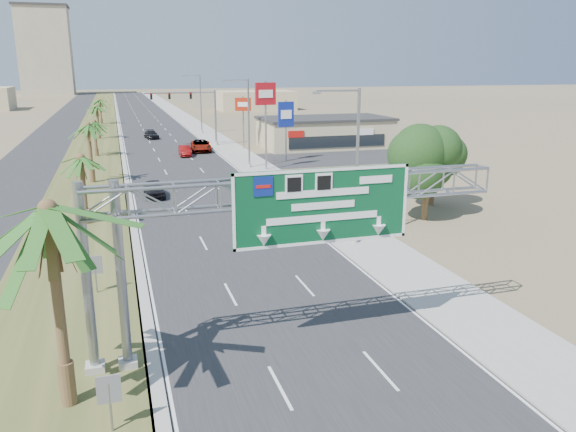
# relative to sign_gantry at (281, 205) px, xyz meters

# --- Properties ---
(road) EXTENTS (12.00, 300.00, 0.02)m
(road) POSITION_rel_sign_gantry_xyz_m (1.06, 100.07, -6.05)
(road) COLOR #28282B
(road) RESTS_ON ground
(sidewalk_right) EXTENTS (4.00, 300.00, 0.10)m
(sidewalk_right) POSITION_rel_sign_gantry_xyz_m (9.56, 100.07, -6.01)
(sidewalk_right) COLOR #9E9B93
(sidewalk_right) RESTS_ON ground
(median_grass) EXTENTS (7.00, 300.00, 0.12)m
(median_grass) POSITION_rel_sign_gantry_xyz_m (-8.94, 100.07, -6.00)
(median_grass) COLOR #434D22
(median_grass) RESTS_ON ground
(opposing_road) EXTENTS (8.00, 300.00, 0.02)m
(opposing_road) POSITION_rel_sign_gantry_xyz_m (-15.94, 100.07, -6.05)
(opposing_road) COLOR #28282B
(opposing_road) RESTS_ON ground
(sign_gantry) EXTENTS (16.75, 1.24, 7.50)m
(sign_gantry) POSITION_rel_sign_gantry_xyz_m (0.00, 0.00, 0.00)
(sign_gantry) COLOR gray
(sign_gantry) RESTS_ON ground
(palm_near) EXTENTS (5.70, 5.70, 8.35)m
(palm_near) POSITION_rel_sign_gantry_xyz_m (-8.14, -1.93, 0.87)
(palm_near) COLOR brown
(palm_near) RESTS_ON ground
(palm_row_b) EXTENTS (3.99, 3.99, 5.95)m
(palm_row_b) POSITION_rel_sign_gantry_xyz_m (-8.44, 22.07, -1.16)
(palm_row_b) COLOR brown
(palm_row_b) RESTS_ON ground
(palm_row_c) EXTENTS (3.99, 3.99, 6.75)m
(palm_row_c) POSITION_rel_sign_gantry_xyz_m (-8.44, 38.07, -0.39)
(palm_row_c) COLOR brown
(palm_row_c) RESTS_ON ground
(palm_row_d) EXTENTS (3.99, 3.99, 5.45)m
(palm_row_d) POSITION_rel_sign_gantry_xyz_m (-8.44, 56.07, -1.64)
(palm_row_d) COLOR brown
(palm_row_d) RESTS_ON ground
(palm_row_e) EXTENTS (3.99, 3.99, 6.15)m
(palm_row_e) POSITION_rel_sign_gantry_xyz_m (-8.44, 75.07, -0.97)
(palm_row_e) COLOR brown
(palm_row_e) RESTS_ON ground
(palm_row_f) EXTENTS (3.99, 3.99, 5.75)m
(palm_row_f) POSITION_rel_sign_gantry_xyz_m (-8.44, 100.07, -1.35)
(palm_row_f) COLOR brown
(palm_row_f) RESTS_ON ground
(streetlight_near) EXTENTS (3.27, 0.44, 10.00)m
(streetlight_near) POSITION_rel_sign_gantry_xyz_m (8.36, 12.07, -1.36)
(streetlight_near) COLOR gray
(streetlight_near) RESTS_ON ground
(streetlight_mid) EXTENTS (3.27, 0.44, 10.00)m
(streetlight_mid) POSITION_rel_sign_gantry_xyz_m (8.36, 42.07, -1.36)
(streetlight_mid) COLOR gray
(streetlight_mid) RESTS_ON ground
(streetlight_far) EXTENTS (3.27, 0.44, 10.00)m
(streetlight_far) POSITION_rel_sign_gantry_xyz_m (8.36, 78.07, -1.36)
(streetlight_far) COLOR gray
(streetlight_far) RESTS_ON ground
(signal_mast) EXTENTS (10.28, 0.71, 8.00)m
(signal_mast) POSITION_rel_sign_gantry_xyz_m (6.23, 62.05, -1.21)
(signal_mast) COLOR gray
(signal_mast) RESTS_ON ground
(store_building) EXTENTS (18.00, 10.00, 4.00)m
(store_building) POSITION_rel_sign_gantry_xyz_m (23.06, 56.07, -4.06)
(store_building) COLOR tan
(store_building) RESTS_ON ground
(oak_near) EXTENTS (4.50, 4.50, 6.80)m
(oak_near) POSITION_rel_sign_gantry_xyz_m (16.06, 16.07, -1.53)
(oak_near) COLOR brown
(oak_near) RESTS_ON ground
(oak_far) EXTENTS (3.50, 3.50, 5.60)m
(oak_far) POSITION_rel_sign_gantry_xyz_m (19.06, 20.07, -2.24)
(oak_far) COLOR brown
(oak_far) RESTS_ON ground
(median_signback_a) EXTENTS (0.75, 0.08, 2.08)m
(median_signback_a) POSITION_rel_sign_gantry_xyz_m (-6.74, -3.93, -4.61)
(median_signback_a) COLOR gray
(median_signback_a) RESTS_ON ground
(median_signback_b) EXTENTS (0.75, 0.08, 2.08)m
(median_signback_b) POSITION_rel_sign_gantry_xyz_m (-7.44, 8.07, -4.61)
(median_signback_b) COLOR gray
(median_signback_b) RESTS_ON ground
(tower_distant) EXTENTS (20.00, 16.00, 35.00)m
(tower_distant) POSITION_rel_sign_gantry_xyz_m (-30.94, 240.07, 11.44)
(tower_distant) COLOR tan
(tower_distant) RESTS_ON ground
(building_distant_right) EXTENTS (20.00, 12.00, 5.00)m
(building_distant_right) POSITION_rel_sign_gantry_xyz_m (31.06, 130.07, -3.56)
(building_distant_right) COLOR tan
(building_distant_right) RESTS_ON ground
(car_left_lane) EXTENTS (1.79, 4.29, 1.45)m
(car_left_lane) POSITION_rel_sign_gantry_xyz_m (-3.01, 29.94, -5.33)
(car_left_lane) COLOR black
(car_left_lane) RESTS_ON ground
(car_mid_lane) EXTENTS (1.56, 4.15, 1.35)m
(car_mid_lane) POSITION_rel_sign_gantry_xyz_m (2.56, 53.24, -5.38)
(car_mid_lane) COLOR maroon
(car_mid_lane) RESTS_ON ground
(car_right_lane) EXTENTS (3.10, 5.86, 1.57)m
(car_right_lane) POSITION_rel_sign_gantry_xyz_m (5.16, 56.63, -5.27)
(car_right_lane) COLOR gray
(car_right_lane) RESTS_ON ground
(car_far) EXTENTS (2.36, 4.70, 1.31)m
(car_far) POSITION_rel_sign_gantry_xyz_m (-0.37, 73.22, -5.40)
(car_far) COLOR black
(car_far) RESTS_ON ground
(pole_sign_red_near) EXTENTS (2.41, 0.74, 9.81)m
(pole_sign_red_near) POSITION_rel_sign_gantry_xyz_m (10.06, 40.23, 1.72)
(pole_sign_red_near) COLOR gray
(pole_sign_red_near) RESTS_ON ground
(pole_sign_blue) EXTENTS (2.02, 0.57, 7.41)m
(pole_sign_blue) POSITION_rel_sign_gantry_xyz_m (13.95, 45.36, -0.62)
(pole_sign_blue) COLOR gray
(pole_sign_blue) RESTS_ON ground
(pole_sign_red_far) EXTENTS (2.14, 1.15, 7.33)m
(pole_sign_red_far) POSITION_rel_sign_gantry_xyz_m (11.32, 57.23, -0.32)
(pole_sign_red_far) COLOR gray
(pole_sign_red_far) RESTS_ON ground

